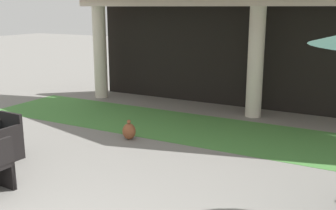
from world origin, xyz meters
TOP-DOWN VIEW (x-y plane):
  - lawn_strip at (0.00, 6.20)m, footprint 12.51×2.29m
  - patio_chair_near_foreground_north at (-3.12, 2.83)m, footprint 0.60×0.57m
  - terracotta_urn at (-1.75, 4.85)m, footprint 0.28×0.28m

SIDE VIEW (x-z plane):
  - lawn_strip at x=0.00m, z-range 0.00..0.01m
  - terracotta_urn at x=-1.75m, z-range -0.04..0.38m
  - patio_chair_near_foreground_north at x=-3.12m, z-range -0.02..0.80m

